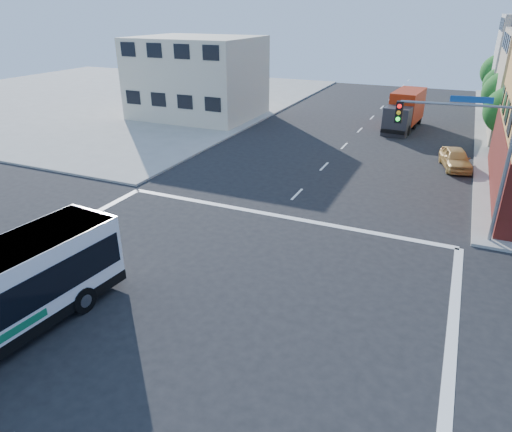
% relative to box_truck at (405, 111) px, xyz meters
% --- Properties ---
extents(ground, '(120.00, 120.00, 0.00)m').
position_rel_box_truck_xyz_m(ground, '(-3.61, -33.28, -1.69)').
color(ground, black).
rests_on(ground, ground).
extents(sidewalk_nw, '(50.00, 50.00, 0.15)m').
position_rel_box_truck_xyz_m(sidewalk_nw, '(-38.61, 1.72, -1.61)').
color(sidewalk_nw, gray).
rests_on(sidewalk_nw, ground).
extents(building_west, '(12.06, 10.06, 8.00)m').
position_rel_box_truck_xyz_m(building_west, '(-20.63, -3.30, 2.32)').
color(building_west, beige).
rests_on(building_west, ground).
extents(signal_mast_ne, '(7.91, 1.13, 8.07)m').
position_rel_box_truck_xyz_m(signal_mast_ne, '(5.47, -22.66, 3.29)').
color(signal_mast_ne, gray).
rests_on(signal_mast_ne, ground).
extents(street_tree_a, '(3.60, 3.60, 5.53)m').
position_rel_box_truck_xyz_m(street_tree_a, '(8.30, -5.36, 1.90)').
color(street_tree_a, '#371F14').
rests_on(street_tree_a, ground).
extents(street_tree_b, '(3.80, 3.80, 5.79)m').
position_rel_box_truck_xyz_m(street_tree_b, '(8.30, 2.64, 2.07)').
color(street_tree_b, '#371F14').
rests_on(street_tree_b, ground).
extents(street_tree_c, '(3.40, 3.40, 5.29)m').
position_rel_box_truck_xyz_m(street_tree_c, '(8.30, 10.64, 1.77)').
color(street_tree_c, '#371F14').
rests_on(street_tree_c, ground).
extents(street_tree_d, '(4.00, 4.00, 6.03)m').
position_rel_box_truck_xyz_m(street_tree_d, '(8.30, 18.64, 2.19)').
color(street_tree_d, '#371F14').
rests_on(street_tree_d, ground).
extents(box_truck, '(2.94, 7.90, 3.48)m').
position_rel_box_truck_xyz_m(box_truck, '(0.00, 0.00, 0.00)').
color(box_truck, '#292A2F').
rests_on(box_truck, ground).
extents(parked_car, '(2.72, 4.55, 1.45)m').
position_rel_box_truck_xyz_m(parked_car, '(5.10, -10.82, -0.96)').
color(parked_car, tan).
rests_on(parked_car, ground).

